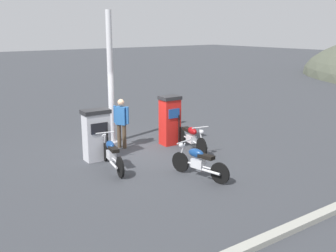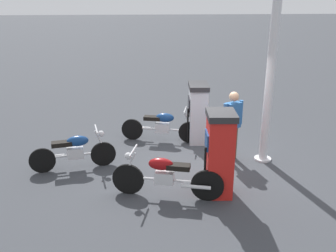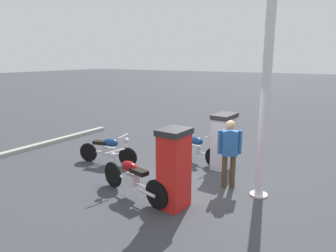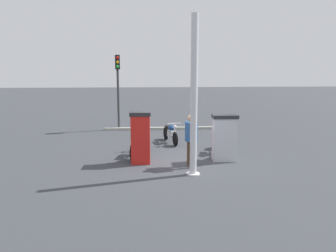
% 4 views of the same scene
% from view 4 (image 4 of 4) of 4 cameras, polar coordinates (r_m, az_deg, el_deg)
% --- Properties ---
extents(ground_plane, '(120.00, 120.00, 0.00)m').
position_cam_4_polar(ground_plane, '(10.89, 2.56, -6.18)').
color(ground_plane, '#383A3F').
extents(fuel_pump_near, '(0.58, 0.86, 1.56)m').
position_cam_4_polar(fuel_pump_near, '(10.88, 9.96, -2.02)').
color(fuel_pump_near, silver).
rests_on(fuel_pump_near, ground).
extents(fuel_pump_far, '(0.62, 0.70, 1.69)m').
position_cam_4_polar(fuel_pump_far, '(10.46, -4.89, -2.01)').
color(fuel_pump_far, red).
rests_on(fuel_pump_far, ground).
extents(motorcycle_near_pump, '(2.08, 0.76, 0.93)m').
position_cam_4_polar(motorcycle_near_pump, '(11.85, 8.85, -2.74)').
color(motorcycle_near_pump, black).
rests_on(motorcycle_near_pump, ground).
extents(motorcycle_far_pump, '(2.13, 0.79, 0.95)m').
position_cam_4_polar(motorcycle_far_pump, '(11.57, -5.32, -2.86)').
color(motorcycle_far_pump, black).
rests_on(motorcycle_far_pump, ground).
extents(motorcycle_extra, '(1.87, 0.60, 0.92)m').
position_cam_4_polar(motorcycle_extra, '(13.55, 0.46, -1.10)').
color(motorcycle_extra, black).
rests_on(motorcycle_extra, ground).
extents(attendant_person, '(0.54, 0.36, 1.66)m').
position_cam_4_polar(attendant_person, '(9.99, 4.12, -1.99)').
color(attendant_person, '#473828').
rests_on(attendant_person, ground).
extents(roadside_traffic_light, '(0.38, 0.25, 3.83)m').
position_cam_4_polar(roadside_traffic_light, '(16.77, -8.89, 8.17)').
color(roadside_traffic_light, '#38383A').
rests_on(roadside_traffic_light, ground).
extents(canopy_support_pole, '(0.40, 0.40, 4.51)m').
position_cam_4_polar(canopy_support_pole, '(9.05, 4.62, 4.68)').
color(canopy_support_pole, silver).
rests_on(canopy_support_pole, ground).
extents(road_edge_kerb, '(0.40, 6.31, 0.12)m').
position_cam_4_polar(road_edge_kerb, '(16.91, -0.54, -0.41)').
color(road_edge_kerb, '#9E9E93').
rests_on(road_edge_kerb, ground).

